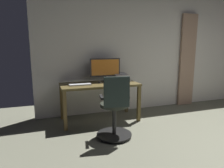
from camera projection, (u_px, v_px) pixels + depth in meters
The scene contains 8 objects.
back_room_partition at pixel (170, 51), 4.79m from camera, with size 6.18×0.10×2.62m, color silver.
curtain_right_panel at pixel (187, 61), 4.86m from camera, with size 0.40×0.06×2.17m, color tan.
desk at pixel (100, 88), 3.85m from camera, with size 1.47×0.67×0.73m.
office_chair at pixel (115, 110), 3.09m from camera, with size 0.56×0.56×1.00m.
computer_monitor at pixel (105, 68), 4.05m from camera, with size 0.62×0.18×0.46m.
computer_keyboard at pixel (80, 85), 3.66m from camera, with size 0.40×0.14×0.02m, color #B7BCC1.
laptop at pixel (122, 78), 4.12m from camera, with size 0.30×0.35×0.15m.
computer_mouse at pixel (99, 82), 3.86m from camera, with size 0.06×0.10×0.04m, color #333338.
Camera 1 is at (2.89, 1.10, 1.43)m, focal length 32.34 mm.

